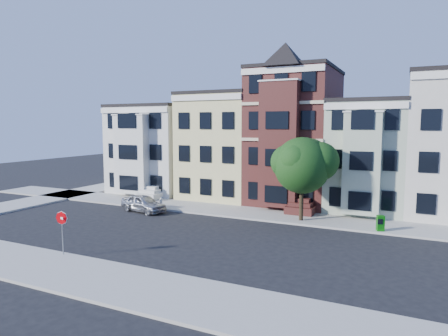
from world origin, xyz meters
The scene contains 12 objects.
ground centered at (0.00, 0.00, 0.00)m, with size 120.00×120.00×0.00m, color black.
far_sidewalk centered at (0.00, 8.00, 0.07)m, with size 60.00×4.00×0.15m, color #9E9B93.
near_sidewalk centered at (0.00, -8.00, 0.07)m, with size 60.00×4.00×0.15m, color #9E9B93.
house_white centered at (-15.00, 14.50, 4.50)m, with size 8.00×9.00×9.00m, color silver.
house_yellow centered at (-7.00, 14.50, 5.00)m, with size 7.00×9.00×10.00m, color beige.
house_brown centered at (0.00, 14.50, 6.00)m, with size 7.00×9.00×12.00m, color #421A17.
house_green centered at (6.50, 14.50, 4.50)m, with size 6.00×9.00×9.00m, color #A2AF96.
street_tree centered at (2.59, 7.10, 3.98)m, with size 6.58×6.58×7.65m, color #1C4B16, non-canonical shape.
parked_car centered at (-10.19, 4.92, 0.73)m, with size 1.71×4.26×1.45m, color #AFB0B5.
newspaper_box centered at (8.17, 6.47, 0.67)m, with size 0.47×0.42×1.04m, color #0B610C.
fire_hydrant centered at (-9.38, 6.30, 0.49)m, with size 0.24×0.24×0.69m, color beige.
stop_sign centered at (-7.18, -6.30, 1.51)m, with size 0.75×0.10×2.73m, color #B50006, non-canonical shape.
Camera 1 is at (9.98, -21.70, 7.27)m, focal length 32.00 mm.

